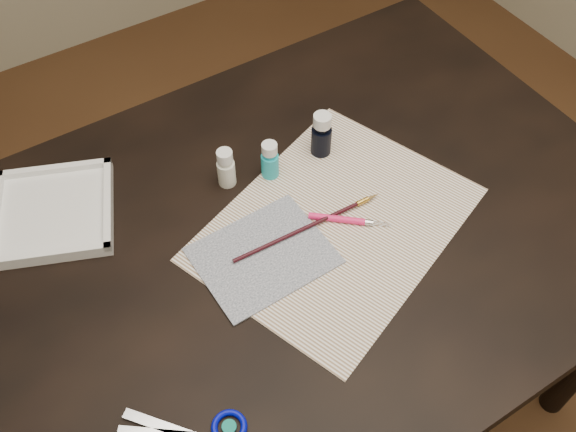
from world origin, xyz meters
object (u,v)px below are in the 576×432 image
paint_bottle_cyan (270,160)px  palette_tray (53,212)px  paint_bottle_navy (322,134)px  paint_bottle_white (226,168)px  canvas (263,255)px  paper (336,224)px

paint_bottle_cyan → palette_tray: size_ratio=0.39×
palette_tray → paint_bottle_navy: bearing=-13.9°
paint_bottle_navy → palette_tray: (-0.50, 0.12, -0.04)m
paint_bottle_white → paint_bottle_cyan: bearing=-18.6°
canvas → paint_bottle_white: size_ratio=2.71×
paper → canvas: size_ratio=2.14×
paper → canvas: canvas is taller
paper → canvas: (-0.15, 0.01, 0.00)m
paper → paint_bottle_cyan: 0.17m
canvas → paint_bottle_cyan: paint_bottle_cyan is taller
palette_tray → paint_bottle_white: bearing=-17.4°
paint_bottle_cyan → paint_bottle_navy: paint_bottle_navy is taller
canvas → paint_bottle_cyan: bearing=55.2°
paint_bottle_white → palette_tray: bearing=162.6°
paint_bottle_white → paint_bottle_cyan: paint_bottle_white is taller
palette_tray → paint_bottle_cyan: bearing=-17.7°
paint_bottle_white → palette_tray: size_ratio=0.39×
paint_bottle_cyan → paint_bottle_navy: 0.12m
paint_bottle_cyan → paint_bottle_navy: size_ratio=0.85×
paint_bottle_white → palette_tray: paint_bottle_white is taller
canvas → paint_bottle_cyan: 0.19m
paint_bottle_cyan → canvas: bearing=-124.8°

